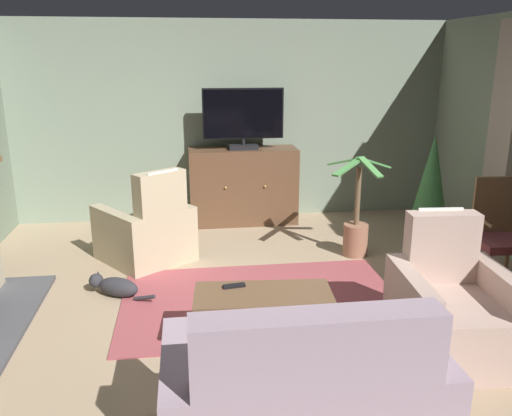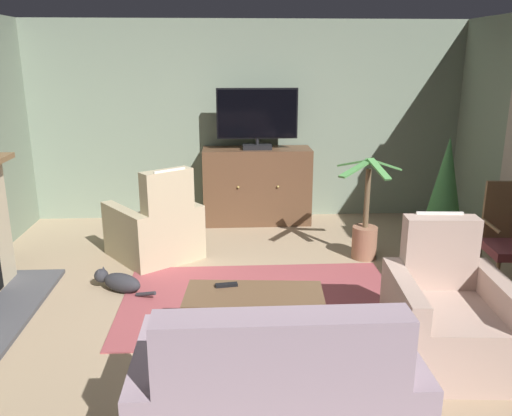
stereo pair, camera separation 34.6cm
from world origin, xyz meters
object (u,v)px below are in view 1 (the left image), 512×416
Objects in this scene: armchair_beside_cabinet at (452,312)px; potted_plant_on_hearth_side at (431,184)px; sofa_floral at (303,401)px; coffee_table at (263,300)px; tv_cabinet at (243,188)px; potted_plant_tall_palm_by_window at (356,229)px; television at (243,117)px; cat at (115,286)px; tv_remote at (234,286)px; side_chair_beside_plant at (499,231)px; armchair_facing_sofa at (147,232)px.

armchair_beside_cabinet is 2.50m from potted_plant_on_hearth_side.
armchair_beside_cabinet is at bearing 33.74° from sofa_floral.
coffee_table is at bearing 93.15° from sofa_floral.
potted_plant_tall_palm_by_window is (1.11, -1.39, -0.18)m from tv_cabinet.
tv_cabinet is 4.34m from sofa_floral.
potted_plant_on_hearth_side is at bearing -27.77° from television.
armchair_beside_cabinet reaches higher than coffee_table.
cat is at bearing -164.63° from potted_plant_on_hearth_side.
coffee_table is 3.11m from potted_plant_on_hearth_side.
potted_plant_tall_palm_by_window is (1.53, 1.71, -0.18)m from tv_remote.
sofa_floral is (-0.15, -4.28, -1.09)m from television.
potted_plant_on_hearth_side is (2.29, 2.09, 0.32)m from coffee_table.
cat is (-1.24, 1.12, -0.32)m from coffee_table.
armchair_beside_cabinet is (1.18, -3.39, -1.09)m from television.
potted_plant_tall_palm_by_window reaches higher than cat.
side_chair_beside_plant reaches higher than cat.
cat is at bearing -106.07° from armchair_facing_sofa.
side_chair_beside_plant is 1.63× the size of cat.
television is at bearing -90.00° from tv_cabinet.
sofa_floral is 1.47× the size of side_chair_beside_plant.
potted_plant_tall_palm_by_window is at bearing -51.38° from tv_cabinet.
potted_plant_on_hearth_side is (0.89, 2.30, 0.40)m from armchair_beside_cabinet.
sofa_floral is (0.06, -1.10, -0.08)m from coffee_table.
cat is at bearing 153.11° from armchair_beside_cabinet.
tv_cabinet is at bearing 128.62° from potted_plant_tall_palm_by_window.
coffee_table is at bearing -137.63° from potted_plant_on_hearth_side.
armchair_facing_sofa is (-0.98, 1.99, -0.09)m from coffee_table.
tv_cabinet is 1.08× the size of potted_plant_on_hearth_side.
coffee_table is 0.69× the size of sofa_floral.
potted_plant_on_hearth_side reaches higher than cat.
armchair_beside_cabinet is at bearing 159.13° from tv_remote.
tv_cabinet is at bearing 90.00° from television.
cat is at bearing 137.84° from coffee_table.
tv_cabinet is 1.20× the size of armchair_facing_sofa.
side_chair_beside_plant is 0.92× the size of potted_plant_tall_palm_by_window.
cat is (-1.44, -2.06, -1.32)m from television.
tv_remote is 2.02m from armchair_facing_sofa.
side_chair_beside_plant is at bearing -39.23° from potted_plant_tall_palm_by_window.
armchair_facing_sofa reaches higher than cat.
armchair_facing_sofa is (-1.04, 3.10, -0.01)m from sofa_floral.
tv_remote is 0.26× the size of cat.
armchair_beside_cabinet is at bearing -88.02° from potted_plant_tall_palm_by_window.
side_chair_beside_plant is (1.05, 1.14, 0.20)m from armchair_beside_cabinet.
side_chair_beside_plant is (2.38, 2.03, 0.20)m from sofa_floral.
armchair_beside_cabinet reaches higher than sofa_floral.
television reaches higher than cat.
tv_remote is at bearing -131.83° from potted_plant_tall_palm_by_window.
side_chair_beside_plant is (3.43, -1.07, 0.21)m from armchair_facing_sofa.
television reaches higher than tv_cabinet.
potted_plant_tall_palm_by_window reaches higher than coffee_table.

